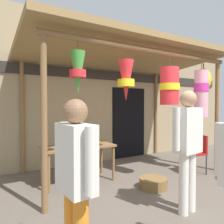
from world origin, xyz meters
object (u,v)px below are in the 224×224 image
Objects in this scene: flower_heap_on_table at (83,143)px; customer_foreground at (76,175)px; passerby_at_right at (188,141)px; display_table at (78,150)px; folding_chair at (197,150)px; wicker_basket_by_table at (153,183)px.

customer_foreground is (-0.97, -2.14, 0.13)m from flower_heap_on_table.
flower_heap_on_table is at bearing 113.34° from passerby_at_right.
display_table is 0.81× the size of passerby_at_right.
passerby_at_right reaches higher than customer_foreground.
folding_chair reaches higher than wicker_basket_by_table.
folding_chair reaches higher than display_table.
flower_heap_on_table is 2.01m from passerby_at_right.
customer_foreground is 1.79m from passerby_at_right.
flower_heap_on_table is 2.53m from folding_chair.
flower_heap_on_table reaches higher than display_table.
display_table is at bearing 136.99° from wicker_basket_by_table.
folding_chair is 0.54× the size of customer_foreground.
passerby_at_right is at bearing -65.39° from display_table.
display_table is at bearing 114.61° from passerby_at_right.
flower_heap_on_table is 2.35m from customer_foreground.
passerby_at_right is (0.87, -1.89, 0.37)m from display_table.
customer_foreground is (-1.94, -1.22, 0.81)m from wicker_basket_by_table.
flower_heap_on_table is 0.45× the size of passerby_at_right.
customer_foreground is (-3.38, -1.42, 0.40)m from folding_chair.
passerby_at_right is (-0.18, -0.91, 0.91)m from wicker_basket_by_table.
wicker_basket_by_table is at bearing -172.17° from folding_chair.
passerby_at_right reaches higher than flower_heap_on_table.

